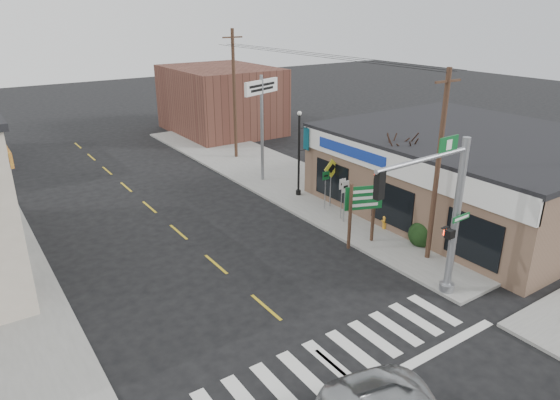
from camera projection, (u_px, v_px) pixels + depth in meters
ground at (336, 368)px, 15.33m from camera, size 140.00×140.00×0.00m
sidewalk_right at (311, 190)px, 30.06m from camera, size 6.00×38.00×0.13m
center_line at (216, 264)px, 21.50m from camera, size 0.12×56.00×0.01m
crosswalk at (328, 360)px, 15.64m from camera, size 11.00×2.20×0.01m
thrift_store at (472, 174)px, 26.84m from camera, size 12.00×14.00×4.00m
bldg_distant_right at (221, 100)px, 43.76m from camera, size 8.00×10.00×5.60m
traffic_signal_pole at (445, 205)px, 17.55m from camera, size 4.92×0.38×6.24m
guide_sign at (363, 205)px, 22.30m from camera, size 1.77×0.14×3.09m
fire_hydrant at (385, 221)px, 24.54m from camera, size 0.22×0.22×0.70m
ped_crossing_sign at (331, 174)px, 26.81m from camera, size 1.05×0.07×2.70m
lamp_post at (300, 147)px, 28.18m from camera, size 0.64×0.50×4.90m
dance_center_sign at (262, 102)px, 30.01m from camera, size 3.06×0.19×6.50m
bare_tree at (402, 141)px, 23.98m from camera, size 2.69×2.69×5.39m
shrub_front at (422, 234)px, 22.94m from camera, size 1.25×1.25×0.94m
shrub_back at (421, 213)px, 25.41m from camera, size 1.16×1.16×0.87m
utility_pole_near at (438, 166)px, 20.36m from camera, size 1.41×0.21×8.10m
utility_pole_far at (234, 94)px, 35.00m from camera, size 1.55×0.23×8.94m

